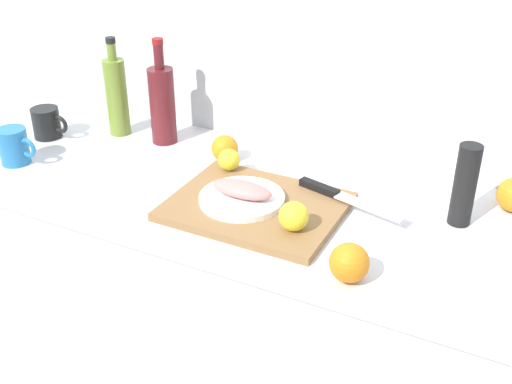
{
  "coord_description": "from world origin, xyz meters",
  "views": [
    {
      "loc": [
        0.81,
        -1.25,
        1.68
      ],
      "look_at": [
        0.22,
        -0.08,
        0.95
      ],
      "focal_mm": 44.5,
      "sensor_mm": 36.0,
      "label": 1
    }
  ],
  "objects_px": {
    "cutting_board": "(256,207)",
    "wine_bottle": "(162,103)",
    "coffee_mug_1": "(47,123)",
    "pepper_mill": "(465,185)",
    "chef_knife": "(337,194)",
    "fish_fillet": "(242,189)",
    "coffee_mug_0": "(14,146)",
    "olive_oil_bottle": "(117,95)",
    "white_plate": "(242,199)",
    "orange_0": "(349,263)",
    "lemon_0": "(294,216)"
  },
  "relations": [
    {
      "from": "fish_fillet",
      "to": "lemon_0",
      "type": "xyz_separation_m",
      "value": [
        0.16,
        -0.06,
        0.0
      ]
    },
    {
      "from": "cutting_board",
      "to": "fish_fillet",
      "type": "relative_size",
      "value": 2.61
    },
    {
      "from": "coffee_mug_1",
      "to": "orange_0",
      "type": "relative_size",
      "value": 1.48
    },
    {
      "from": "chef_knife",
      "to": "cutting_board",
      "type": "bearing_deg",
      "value": -131.73
    },
    {
      "from": "pepper_mill",
      "to": "fish_fillet",
      "type": "bearing_deg",
      "value": -160.57
    },
    {
      "from": "coffee_mug_1",
      "to": "pepper_mill",
      "type": "height_order",
      "value": "pepper_mill"
    },
    {
      "from": "chef_knife",
      "to": "lemon_0",
      "type": "distance_m",
      "value": 0.18
    },
    {
      "from": "cutting_board",
      "to": "pepper_mill",
      "type": "height_order",
      "value": "pepper_mill"
    },
    {
      "from": "chef_knife",
      "to": "coffee_mug_1",
      "type": "bearing_deg",
      "value": -165.69
    },
    {
      "from": "lemon_0",
      "to": "orange_0",
      "type": "distance_m",
      "value": 0.19
    },
    {
      "from": "olive_oil_bottle",
      "to": "pepper_mill",
      "type": "bearing_deg",
      "value": -3.74
    },
    {
      "from": "cutting_board",
      "to": "chef_knife",
      "type": "relative_size",
      "value": 1.41
    },
    {
      "from": "white_plate",
      "to": "orange_0",
      "type": "xyz_separation_m",
      "value": [
        0.33,
        -0.15,
        0.01
      ]
    },
    {
      "from": "wine_bottle",
      "to": "coffee_mug_1",
      "type": "xyz_separation_m",
      "value": [
        -0.33,
        -0.13,
        -0.07
      ]
    },
    {
      "from": "chef_knife",
      "to": "wine_bottle",
      "type": "xyz_separation_m",
      "value": [
        -0.59,
        0.13,
        0.09
      ]
    },
    {
      "from": "cutting_board",
      "to": "pepper_mill",
      "type": "bearing_deg",
      "value": 19.88
    },
    {
      "from": "cutting_board",
      "to": "wine_bottle",
      "type": "xyz_separation_m",
      "value": [
        -0.42,
        0.24,
        0.11
      ]
    },
    {
      "from": "coffee_mug_0",
      "to": "olive_oil_bottle",
      "type": "bearing_deg",
      "value": 66.55
    },
    {
      "from": "chef_knife",
      "to": "wine_bottle",
      "type": "bearing_deg",
      "value": -178.16
    },
    {
      "from": "orange_0",
      "to": "coffee_mug_0",
      "type": "bearing_deg",
      "value": 174.48
    },
    {
      "from": "coffee_mug_0",
      "to": "coffee_mug_1",
      "type": "xyz_separation_m",
      "value": [
        -0.05,
        0.17,
        -0.0
      ]
    },
    {
      "from": "cutting_board",
      "to": "orange_0",
      "type": "distance_m",
      "value": 0.34
    },
    {
      "from": "white_plate",
      "to": "fish_fillet",
      "type": "relative_size",
      "value": 1.33
    },
    {
      "from": "coffee_mug_1",
      "to": "orange_0",
      "type": "bearing_deg",
      "value": -14.54
    },
    {
      "from": "fish_fillet",
      "to": "cutting_board",
      "type": "bearing_deg",
      "value": 13.28
    },
    {
      "from": "coffee_mug_1",
      "to": "pepper_mill",
      "type": "xyz_separation_m",
      "value": [
        1.2,
        0.05,
        0.05
      ]
    },
    {
      "from": "cutting_board",
      "to": "wine_bottle",
      "type": "relative_size",
      "value": 1.32
    },
    {
      "from": "cutting_board",
      "to": "orange_0",
      "type": "xyz_separation_m",
      "value": [
        0.29,
        -0.16,
        0.03
      ]
    },
    {
      "from": "pepper_mill",
      "to": "olive_oil_bottle",
      "type": "bearing_deg",
      "value": 176.26
    },
    {
      "from": "cutting_board",
      "to": "olive_oil_bottle",
      "type": "bearing_deg",
      "value": 158.43
    },
    {
      "from": "cutting_board",
      "to": "chef_knife",
      "type": "bearing_deg",
      "value": 34.24
    },
    {
      "from": "white_plate",
      "to": "lemon_0",
      "type": "bearing_deg",
      "value": -20.18
    },
    {
      "from": "olive_oil_bottle",
      "to": "orange_0",
      "type": "xyz_separation_m",
      "value": [
        0.87,
        -0.39,
        -0.08
      ]
    },
    {
      "from": "coffee_mug_1",
      "to": "cutting_board",
      "type": "bearing_deg",
      "value": -8.13
    },
    {
      "from": "white_plate",
      "to": "wine_bottle",
      "type": "height_order",
      "value": "wine_bottle"
    },
    {
      "from": "fish_fillet",
      "to": "pepper_mill",
      "type": "xyz_separation_m",
      "value": [
        0.48,
        0.17,
        0.05
      ]
    },
    {
      "from": "cutting_board",
      "to": "white_plate",
      "type": "distance_m",
      "value": 0.04
    },
    {
      "from": "chef_knife",
      "to": "orange_0",
      "type": "height_order",
      "value": "orange_0"
    },
    {
      "from": "fish_fillet",
      "to": "olive_oil_bottle",
      "type": "height_order",
      "value": "olive_oil_bottle"
    },
    {
      "from": "white_plate",
      "to": "coffee_mug_1",
      "type": "bearing_deg",
      "value": 170.86
    },
    {
      "from": "cutting_board",
      "to": "lemon_0",
      "type": "xyz_separation_m",
      "value": [
        0.13,
        -0.07,
        0.04
      ]
    },
    {
      "from": "fish_fillet",
      "to": "olive_oil_bottle",
      "type": "distance_m",
      "value": 0.6
    },
    {
      "from": "chef_knife",
      "to": "orange_0",
      "type": "distance_m",
      "value": 0.3
    },
    {
      "from": "wine_bottle",
      "to": "coffee_mug_1",
      "type": "distance_m",
      "value": 0.36
    },
    {
      "from": "chef_knife",
      "to": "olive_oil_bottle",
      "type": "height_order",
      "value": "olive_oil_bottle"
    },
    {
      "from": "chef_knife",
      "to": "coffee_mug_0",
      "type": "relative_size",
      "value": 2.41
    },
    {
      "from": "olive_oil_bottle",
      "to": "coffee_mug_0",
      "type": "relative_size",
      "value": 2.46
    },
    {
      "from": "orange_0",
      "to": "pepper_mill",
      "type": "height_order",
      "value": "pepper_mill"
    },
    {
      "from": "fish_fillet",
      "to": "coffee_mug_0",
      "type": "height_order",
      "value": "coffee_mug_0"
    },
    {
      "from": "lemon_0",
      "to": "olive_oil_bottle",
      "type": "xyz_separation_m",
      "value": [
        -0.71,
        0.3,
        0.07
      ]
    }
  ]
}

